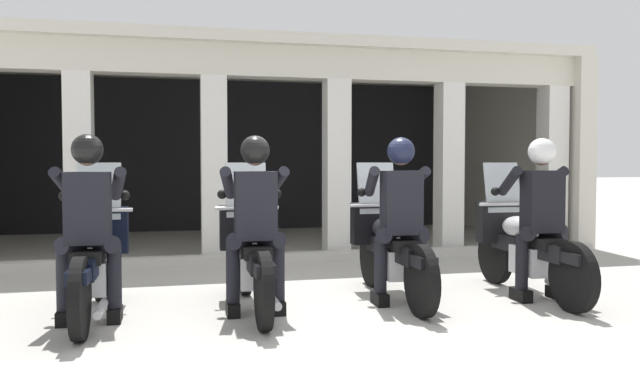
{
  "coord_description": "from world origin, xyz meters",
  "views": [
    {
      "loc": [
        -1.36,
        -5.68,
        1.35
      ],
      "look_at": [
        0.0,
        0.22,
        1.1
      ],
      "focal_mm": 34.73,
      "sensor_mm": 36.0,
      "label": 1
    }
  ],
  "objects_px": {
    "motorcycle_center_right": "(390,248)",
    "police_officer_far_left": "(88,212)",
    "police_officer_far_right": "(540,204)",
    "police_officer_center_right": "(400,206)",
    "police_officer_center_left": "(255,209)",
    "motorcycle_far_left": "(94,259)",
    "motorcycle_far_right": "(524,245)",
    "motorcycle_center_left": "(252,254)"
  },
  "relations": [
    {
      "from": "motorcycle_center_right",
      "to": "police_officer_far_left",
      "type": "bearing_deg",
      "value": -179.47
    },
    {
      "from": "police_officer_far_left",
      "to": "motorcycle_center_right",
      "type": "xyz_separation_m",
      "value": [
        2.79,
        0.36,
        -0.44
      ]
    },
    {
      "from": "police_officer_far_right",
      "to": "police_officer_center_right",
      "type": "bearing_deg",
      "value": 173.24
    },
    {
      "from": "police_officer_center_left",
      "to": "police_officer_far_right",
      "type": "bearing_deg",
      "value": -4.93
    },
    {
      "from": "motorcycle_far_left",
      "to": "motorcycle_center_right",
      "type": "height_order",
      "value": "same"
    },
    {
      "from": "motorcycle_far_left",
      "to": "police_officer_center_left",
      "type": "xyz_separation_m",
      "value": [
        1.39,
        -0.31,
        0.44
      ]
    },
    {
      "from": "police_officer_center_left",
      "to": "police_officer_far_right",
      "type": "distance_m",
      "value": 2.78
    },
    {
      "from": "motorcycle_far_left",
      "to": "police_officer_center_right",
      "type": "relative_size",
      "value": 1.29
    },
    {
      "from": "motorcycle_far_left",
      "to": "motorcycle_far_right",
      "type": "distance_m",
      "value": 4.18
    },
    {
      "from": "police_officer_center_left",
      "to": "police_officer_far_left",
      "type": "bearing_deg",
      "value": 174.98
    },
    {
      "from": "police_officer_center_right",
      "to": "motorcycle_center_left",
      "type": "bearing_deg",
      "value": 165.71
    },
    {
      "from": "police_officer_far_left",
      "to": "police_officer_far_right",
      "type": "xyz_separation_m",
      "value": [
        4.18,
        -0.07,
        0.0
      ]
    },
    {
      "from": "motorcycle_far_right",
      "to": "police_officer_center_right",
      "type": "bearing_deg",
      "value": -175.13
    },
    {
      "from": "police_officer_center_left",
      "to": "police_officer_center_right",
      "type": "relative_size",
      "value": 1.0
    },
    {
      "from": "police_officer_far_left",
      "to": "motorcycle_center_left",
      "type": "xyz_separation_m",
      "value": [
        1.39,
        0.26,
        -0.44
      ]
    },
    {
      "from": "police_officer_far_left",
      "to": "police_officer_center_right",
      "type": "xyz_separation_m",
      "value": [
        2.78,
        0.08,
        0.0
      ]
    },
    {
      "from": "motorcycle_far_left",
      "to": "motorcycle_far_right",
      "type": "relative_size",
      "value": 1.0
    },
    {
      "from": "police_officer_far_left",
      "to": "motorcycle_center_left",
      "type": "relative_size",
      "value": 0.78
    },
    {
      "from": "police_officer_far_left",
      "to": "police_officer_center_left",
      "type": "bearing_deg",
      "value": -10.47
    },
    {
      "from": "police_officer_center_left",
      "to": "motorcycle_far_right",
      "type": "distance_m",
      "value": 2.83
    },
    {
      "from": "motorcycle_center_right",
      "to": "police_officer_center_left",
      "type": "bearing_deg",
      "value": -171.39
    },
    {
      "from": "motorcycle_center_left",
      "to": "police_officer_center_right",
      "type": "xyz_separation_m",
      "value": [
        1.39,
        -0.18,
        0.44
      ]
    },
    {
      "from": "motorcycle_far_left",
      "to": "police_officer_center_right",
      "type": "xyz_separation_m",
      "value": [
        2.78,
        -0.21,
        0.44
      ]
    },
    {
      "from": "motorcycle_center_left",
      "to": "police_officer_far_right",
      "type": "bearing_deg",
      "value": -10.74
    },
    {
      "from": "police_officer_center_right",
      "to": "police_officer_far_right",
      "type": "relative_size",
      "value": 1.0
    },
    {
      "from": "police_officer_far_left",
      "to": "motorcycle_center_right",
      "type": "bearing_deg",
      "value": -2.08
    },
    {
      "from": "police_officer_center_left",
      "to": "motorcycle_center_right",
      "type": "bearing_deg",
      "value": 11.46
    },
    {
      "from": "motorcycle_center_left",
      "to": "motorcycle_center_right",
      "type": "relative_size",
      "value": 1.0
    },
    {
      "from": "police_officer_center_left",
      "to": "motorcycle_far_right",
      "type": "relative_size",
      "value": 0.78
    },
    {
      "from": "motorcycle_center_left",
      "to": "police_officer_center_right",
      "type": "relative_size",
      "value": 1.29
    },
    {
      "from": "motorcycle_far_left",
      "to": "police_officer_far_left",
      "type": "relative_size",
      "value": 1.29
    },
    {
      "from": "motorcycle_center_left",
      "to": "motorcycle_far_right",
      "type": "distance_m",
      "value": 2.78
    },
    {
      "from": "police_officer_center_left",
      "to": "motorcycle_center_right",
      "type": "xyz_separation_m",
      "value": [
        1.39,
        0.39,
        -0.44
      ]
    },
    {
      "from": "motorcycle_center_right",
      "to": "motorcycle_far_right",
      "type": "bearing_deg",
      "value": -12.88
    },
    {
      "from": "motorcycle_center_right",
      "to": "police_officer_center_right",
      "type": "relative_size",
      "value": 1.29
    },
    {
      "from": "police_officer_far_left",
      "to": "motorcycle_far_right",
      "type": "distance_m",
      "value": 4.21
    },
    {
      "from": "police_officer_center_right",
      "to": "motorcycle_far_right",
      "type": "height_order",
      "value": "police_officer_center_right"
    },
    {
      "from": "motorcycle_far_left",
      "to": "police_officer_center_left",
      "type": "bearing_deg",
      "value": -21.95
    },
    {
      "from": "motorcycle_center_left",
      "to": "police_officer_far_right",
      "type": "relative_size",
      "value": 1.29
    },
    {
      "from": "motorcycle_far_left",
      "to": "police_officer_far_left",
      "type": "xyz_separation_m",
      "value": [
        -0.0,
        -0.28,
        0.44
      ]
    },
    {
      "from": "motorcycle_far_left",
      "to": "police_officer_center_right",
      "type": "bearing_deg",
      "value": -13.69
    },
    {
      "from": "motorcycle_center_left",
      "to": "police_officer_center_left",
      "type": "xyz_separation_m",
      "value": [
        -0.0,
        -0.28,
        0.44
      ]
    }
  ]
}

